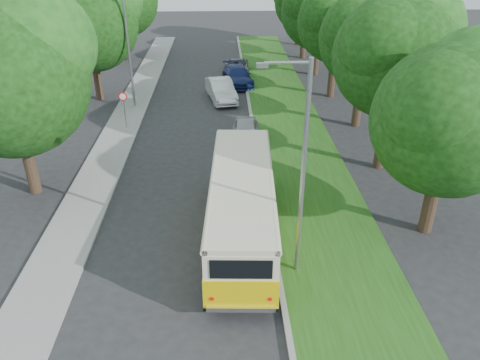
{
  "coord_description": "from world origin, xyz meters",
  "views": [
    {
      "loc": [
        1.65,
        -16.17,
        11.34
      ],
      "look_at": [
        2.37,
        2.03,
        1.5
      ],
      "focal_mm": 35.0,
      "sensor_mm": 36.0,
      "label": 1
    }
  ],
  "objects_px": {
    "lamppost_far": "(127,50)",
    "vintage_bus": "(242,207)",
    "car_silver": "(246,133)",
    "car_blue": "(238,76)",
    "car_grey": "(237,67)",
    "car_white": "(221,90)",
    "lamppost_near": "(301,168)"
  },
  "relations": [
    {
      "from": "lamppost_near",
      "to": "vintage_bus",
      "type": "bearing_deg",
      "value": 128.34
    },
    {
      "from": "car_silver",
      "to": "car_white",
      "type": "relative_size",
      "value": 0.88
    },
    {
      "from": "lamppost_near",
      "to": "car_silver",
      "type": "bearing_deg",
      "value": 95.85
    },
    {
      "from": "vintage_bus",
      "to": "car_blue",
      "type": "distance_m",
      "value": 21.58
    },
    {
      "from": "vintage_bus",
      "to": "car_white",
      "type": "height_order",
      "value": "vintage_bus"
    },
    {
      "from": "lamppost_far",
      "to": "car_silver",
      "type": "xyz_separation_m",
      "value": [
        7.7,
        -6.72,
        -3.41
      ]
    },
    {
      "from": "lamppost_far",
      "to": "car_white",
      "type": "bearing_deg",
      "value": 12.98
    },
    {
      "from": "car_blue",
      "to": "vintage_bus",
      "type": "bearing_deg",
      "value": -100.6
    },
    {
      "from": "car_white",
      "to": "car_grey",
      "type": "distance_m",
      "value": 6.94
    },
    {
      "from": "car_silver",
      "to": "car_blue",
      "type": "bearing_deg",
      "value": 93.99
    },
    {
      "from": "lamppost_far",
      "to": "car_silver",
      "type": "relative_size",
      "value": 1.82
    },
    {
      "from": "lamppost_near",
      "to": "lamppost_far",
      "type": "distance_m",
      "value": 20.53
    },
    {
      "from": "car_silver",
      "to": "car_white",
      "type": "bearing_deg",
      "value": 103.55
    },
    {
      "from": "car_silver",
      "to": "car_grey",
      "type": "distance_m",
      "value": 14.97
    },
    {
      "from": "lamppost_near",
      "to": "car_blue",
      "type": "relative_size",
      "value": 1.64
    },
    {
      "from": "lamppost_far",
      "to": "car_white",
      "type": "xyz_separation_m",
      "value": [
        6.29,
        1.45,
        -3.35
      ]
    },
    {
      "from": "lamppost_near",
      "to": "car_blue",
      "type": "xyz_separation_m",
      "value": [
        -1.25,
        23.89,
        -3.66
      ]
    },
    {
      "from": "lamppost_near",
      "to": "car_grey",
      "type": "relative_size",
      "value": 1.77
    },
    {
      "from": "car_white",
      "to": "lamppost_near",
      "type": "bearing_deg",
      "value": -94.05
    },
    {
      "from": "lamppost_near",
      "to": "vintage_bus",
      "type": "height_order",
      "value": "lamppost_near"
    },
    {
      "from": "lamppost_far",
      "to": "car_grey",
      "type": "bearing_deg",
      "value": 47.09
    },
    {
      "from": "lamppost_far",
      "to": "vintage_bus",
      "type": "height_order",
      "value": "lamppost_far"
    },
    {
      "from": "vintage_bus",
      "to": "car_white",
      "type": "distance_m",
      "value": 17.65
    },
    {
      "from": "lamppost_near",
      "to": "car_white",
      "type": "bearing_deg",
      "value": 97.47
    },
    {
      "from": "vintage_bus",
      "to": "car_silver",
      "type": "distance_m",
      "value": 9.5
    },
    {
      "from": "lamppost_far",
      "to": "car_grey",
      "type": "relative_size",
      "value": 1.65
    },
    {
      "from": "lamppost_far",
      "to": "vintage_bus",
      "type": "bearing_deg",
      "value": -66.41
    },
    {
      "from": "car_grey",
      "to": "lamppost_far",
      "type": "bearing_deg",
      "value": -131.34
    },
    {
      "from": "vintage_bus",
      "to": "car_grey",
      "type": "relative_size",
      "value": 2.15
    },
    {
      "from": "lamppost_near",
      "to": "car_silver",
      "type": "distance_m",
      "value": 12.39
    },
    {
      "from": "car_blue",
      "to": "car_grey",
      "type": "relative_size",
      "value": 1.08
    },
    {
      "from": "car_silver",
      "to": "car_blue",
      "type": "relative_size",
      "value": 0.84
    }
  ]
}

